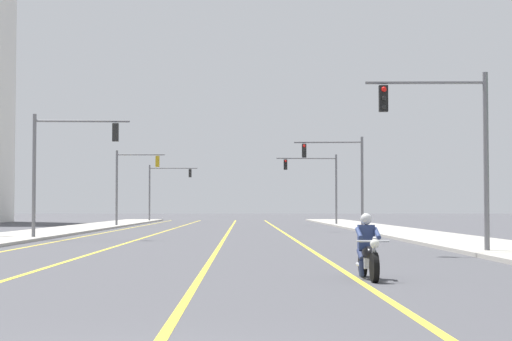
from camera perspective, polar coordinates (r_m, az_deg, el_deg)
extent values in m
cube|color=yellow|center=(52.84, -1.89, -4.17)|extent=(0.16, 100.00, 0.01)
cube|color=yellow|center=(53.08, -6.45, -4.15)|extent=(0.16, 100.00, 0.01)
cube|color=yellow|center=(52.88, 1.89, -4.17)|extent=(0.16, 100.00, 0.01)
cube|color=yellow|center=(53.53, -10.15, -4.11)|extent=(0.16, 100.00, 0.01)
cube|color=#ADA89E|center=(48.78, 10.56, -4.20)|extent=(4.40, 110.00, 0.14)
cube|color=#ADA89E|center=(49.28, -14.77, -4.14)|extent=(4.40, 110.00, 0.14)
cylinder|color=black|center=(18.44, 7.87, -6.40)|extent=(0.13, 0.64, 0.64)
cylinder|color=black|center=(19.96, 7.10, -6.10)|extent=(0.13, 0.64, 0.64)
cylinder|color=silver|center=(18.52, 7.81, -5.40)|extent=(0.08, 0.33, 0.68)
sphere|color=white|center=(18.36, 7.89, -4.85)|extent=(0.20, 0.20, 0.20)
cylinder|color=silver|center=(18.56, 7.78, -4.67)|extent=(0.70, 0.06, 0.04)
ellipsoid|color=black|center=(19.07, 7.53, -5.42)|extent=(0.33, 0.57, 0.28)
cube|color=silver|center=(19.20, 7.47, -6.09)|extent=(0.25, 0.44, 0.24)
cube|color=black|center=(19.50, 7.31, -5.53)|extent=(0.29, 0.53, 0.12)
cube|color=black|center=(19.90, 7.12, -5.24)|extent=(0.21, 0.36, 0.08)
cylinder|color=silver|center=(19.57, 6.87, -6.23)|extent=(0.09, 0.55, 0.08)
cube|color=navy|center=(19.45, 7.33, -4.42)|extent=(0.36, 0.25, 0.56)
sphere|color=silver|center=(19.42, 7.33, -3.22)|extent=(0.26, 0.26, 0.26)
cylinder|color=navy|center=(19.35, 7.81, -5.56)|extent=(0.15, 0.44, 0.30)
cylinder|color=navy|center=(19.19, 7.97, -6.48)|extent=(0.11, 0.16, 0.35)
cylinder|color=navy|center=(19.22, 8.04, -4.14)|extent=(0.11, 0.52, 0.27)
cylinder|color=navy|center=(19.30, 6.99, -5.57)|extent=(0.15, 0.44, 0.30)
cylinder|color=navy|center=(19.14, 7.02, -6.50)|extent=(0.11, 0.16, 0.35)
cylinder|color=navy|center=(19.15, 6.86, -4.16)|extent=(0.11, 0.52, 0.27)
cylinder|color=slate|center=(30.16, 15.04, 0.49)|extent=(0.18, 0.18, 6.20)
cylinder|color=slate|center=(29.99, 11.18, 5.75)|extent=(4.09, 0.22, 0.11)
cube|color=black|center=(29.69, 8.46, 4.75)|extent=(0.31, 0.25, 0.90)
sphere|color=red|center=(29.57, 8.50, 5.36)|extent=(0.18, 0.18, 0.18)
sphere|color=black|center=(29.53, 8.50, 4.78)|extent=(0.18, 0.18, 0.18)
sphere|color=black|center=(29.50, 8.50, 4.21)|extent=(0.18, 0.18, 0.18)
cylinder|color=slate|center=(43.63, -14.53, -0.39)|extent=(0.18, 0.18, 6.20)
cylinder|color=slate|center=(43.37, -11.46, 3.23)|extent=(4.68, 0.22, 0.11)
cube|color=black|center=(43.09, -9.32, 2.52)|extent=(0.31, 0.25, 0.90)
sphere|color=red|center=(43.27, -9.29, 2.90)|extent=(0.18, 0.18, 0.18)
sphere|color=black|center=(43.24, -9.29, 2.50)|extent=(0.18, 0.18, 0.18)
sphere|color=black|center=(43.22, -9.29, 2.10)|extent=(0.18, 0.18, 0.18)
cylinder|color=slate|center=(56.45, 7.06, -0.90)|extent=(0.18, 0.18, 6.20)
cylinder|color=slate|center=(56.47, 4.80, 1.88)|extent=(4.45, 0.39, 0.11)
cube|color=black|center=(56.40, 3.22, 1.32)|extent=(0.31, 0.26, 0.90)
sphere|color=red|center=(56.26, 3.22, 1.64)|extent=(0.18, 0.18, 0.18)
sphere|color=black|center=(56.24, 3.22, 1.33)|extent=(0.18, 0.18, 0.18)
sphere|color=black|center=(56.22, 3.22, 1.03)|extent=(0.18, 0.18, 0.18)
cylinder|color=slate|center=(70.48, -9.24, -1.19)|extent=(0.18, 0.18, 6.20)
cylinder|color=slate|center=(70.26, -7.66, 1.05)|extent=(3.90, 0.26, 0.11)
cube|color=#B79319|center=(70.02, -6.56, 0.60)|extent=(0.31, 0.25, 0.90)
sphere|color=red|center=(70.19, -6.54, 0.84)|extent=(0.18, 0.18, 0.18)
sphere|color=black|center=(70.18, -6.54, 0.60)|extent=(0.18, 0.18, 0.18)
sphere|color=black|center=(70.16, -6.54, 0.35)|extent=(0.18, 0.18, 0.18)
cylinder|color=slate|center=(75.28, 5.35, -1.29)|extent=(0.18, 0.18, 6.20)
cylinder|color=slate|center=(74.98, 3.36, 0.81)|extent=(5.25, 0.43, 0.11)
cube|color=black|center=(74.73, 1.97, 0.40)|extent=(0.31, 0.26, 0.90)
sphere|color=red|center=(74.59, 1.98, 0.63)|extent=(0.18, 0.18, 0.18)
sphere|color=black|center=(74.58, 1.98, 0.40)|extent=(0.18, 0.18, 0.18)
sphere|color=black|center=(74.56, 1.98, 0.17)|extent=(0.18, 0.18, 0.18)
cylinder|color=slate|center=(94.46, -7.09, -1.51)|extent=(0.18, 0.18, 6.20)
cylinder|color=slate|center=(94.23, -5.50, 0.15)|extent=(5.22, 0.25, 0.11)
cube|color=black|center=(94.02, -4.40, -0.18)|extent=(0.31, 0.25, 0.90)
sphere|color=red|center=(94.19, -4.39, 0.00)|extent=(0.18, 0.18, 0.18)
sphere|color=black|center=(94.18, -4.39, -0.18)|extent=(0.18, 0.18, 0.18)
sphere|color=black|center=(94.17, -4.39, -0.37)|extent=(0.18, 0.18, 0.18)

